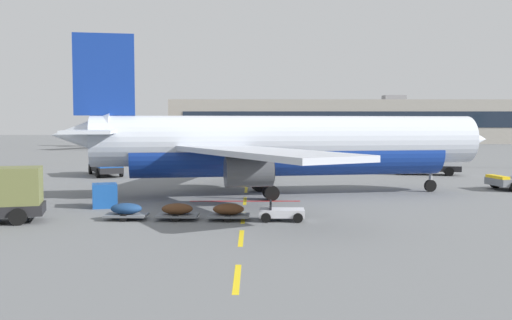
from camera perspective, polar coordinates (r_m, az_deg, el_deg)
The scene contains 9 objects.
ground at distance 62.83m, azimuth 19.63°, elevation -1.63°, with size 400.00×400.00×0.00m, color slate.
apron_paint_markings at distance 57.13m, azimuth -0.89°, elevation -1.92°, with size 8.00×97.54×0.01m.
airliner_foreground at distance 44.35m, azimuth 2.64°, elevation 1.54°, with size 34.75×34.15×12.20m.
airliner_far_center at distance 127.37m, azimuth -11.22°, elevation 2.87°, with size 27.16×29.51×11.75m.
catering_truck at distance 62.74m, azimuth -14.86°, elevation -0.03°, with size 5.18×7.35×3.14m.
fuel_service_truck at distance 64.51m, azimuth 16.57°, elevation 0.04°, with size 7.37×4.02×3.14m.
baggage_train at distance 33.32m, azimuth -5.31°, elevation -5.13°, with size 11.65×1.97×1.14m.
uld_cargo_container at distance 39.45m, azimuth -14.95°, elevation -3.46°, with size 1.98×1.95×1.60m.
terminal_satellite at distance 163.66m, azimuth 8.75°, elevation 3.82°, with size 95.91×25.03×13.36m.
Camera 1 is at (18.59, -18.79, 5.69)m, focal length 39.85 mm.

